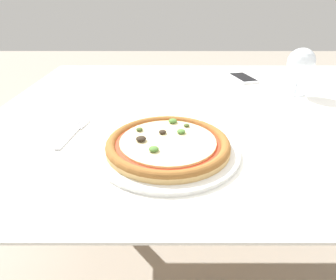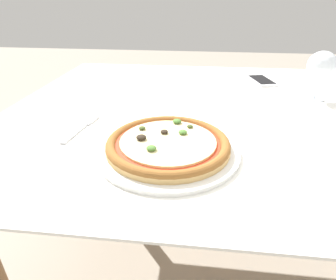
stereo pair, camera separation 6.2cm
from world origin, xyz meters
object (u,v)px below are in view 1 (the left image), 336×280
(fork, at_px, (74,132))
(cell_phone, at_px, (243,78))
(pizza_plate, at_px, (168,145))
(wine_glass_far_left, at_px, (301,63))
(dining_table, at_px, (229,128))

(fork, relative_size, cell_phone, 1.08)
(pizza_plate, bearing_deg, wine_glass_far_left, 42.19)
(fork, xyz_separation_m, cell_phone, (0.55, 0.50, 0.00))
(fork, height_order, cell_phone, cell_phone)
(fork, distance_m, cell_phone, 0.75)
(dining_table, distance_m, cell_phone, 0.34)
(dining_table, height_order, fork, fork)
(cell_phone, bearing_deg, dining_table, -109.33)
(wine_glass_far_left, bearing_deg, dining_table, -153.69)
(pizza_plate, height_order, wine_glass_far_left, wine_glass_far_left)
(pizza_plate, distance_m, fork, 0.26)
(cell_phone, bearing_deg, fork, -137.78)
(cell_phone, bearing_deg, pizza_plate, -117.57)
(dining_table, relative_size, fork, 8.58)
(dining_table, relative_size, wine_glass_far_left, 9.22)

